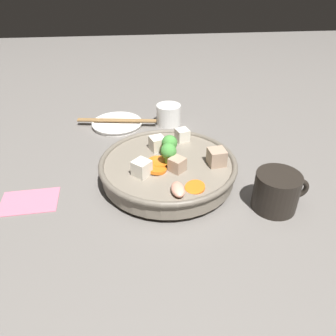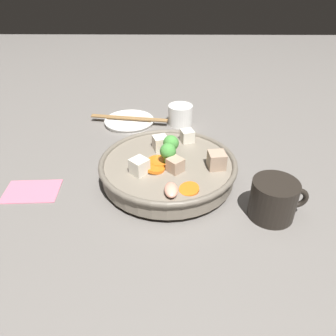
{
  "view_description": "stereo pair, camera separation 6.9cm",
  "coord_description": "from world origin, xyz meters",
  "px_view_note": "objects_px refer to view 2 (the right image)",
  "views": [
    {
      "loc": [
        -0.06,
        -0.57,
        0.41
      ],
      "look_at": [
        0.0,
        0.0,
        0.03
      ],
      "focal_mm": 35.0,
      "sensor_mm": 36.0,
      "label": 1
    },
    {
      "loc": [
        0.01,
        -0.57,
        0.41
      ],
      "look_at": [
        0.0,
        0.0,
        0.03
      ],
      "focal_mm": 35.0,
      "sensor_mm": 36.0,
      "label": 2
    }
  ],
  "objects_px": {
    "dark_mug": "(274,199)",
    "chopsticks_pair": "(129,118)",
    "tea_cup": "(180,115)",
    "side_saucer": "(129,121)",
    "stirfry_bowl": "(168,167)"
  },
  "relations": [
    {
      "from": "stirfry_bowl",
      "to": "side_saucer",
      "type": "height_order",
      "value": "stirfry_bowl"
    },
    {
      "from": "dark_mug",
      "to": "tea_cup",
      "type": "bearing_deg",
      "value": 112.62
    },
    {
      "from": "dark_mug",
      "to": "chopsticks_pair",
      "type": "bearing_deg",
      "value": 128.23
    },
    {
      "from": "side_saucer",
      "to": "stirfry_bowl",
      "type": "bearing_deg",
      "value": -67.79
    },
    {
      "from": "stirfry_bowl",
      "to": "tea_cup",
      "type": "bearing_deg",
      "value": 83.58
    },
    {
      "from": "dark_mug",
      "to": "chopsticks_pair",
      "type": "xyz_separation_m",
      "value": [
        -0.31,
        0.39,
        -0.02
      ]
    },
    {
      "from": "dark_mug",
      "to": "chopsticks_pair",
      "type": "relative_size",
      "value": 0.47
    },
    {
      "from": "chopsticks_pair",
      "to": "stirfry_bowl",
      "type": "bearing_deg",
      "value": -67.79
    },
    {
      "from": "side_saucer",
      "to": "tea_cup",
      "type": "xyz_separation_m",
      "value": [
        0.15,
        -0.0,
        0.02
      ]
    },
    {
      "from": "tea_cup",
      "to": "chopsticks_pair",
      "type": "xyz_separation_m",
      "value": [
        -0.15,
        0.0,
        -0.01
      ]
    },
    {
      "from": "tea_cup",
      "to": "dark_mug",
      "type": "distance_m",
      "value": 0.42
    },
    {
      "from": "stirfry_bowl",
      "to": "dark_mug",
      "type": "relative_size",
      "value": 2.74
    },
    {
      "from": "stirfry_bowl",
      "to": "side_saucer",
      "type": "bearing_deg",
      "value": 112.21
    },
    {
      "from": "stirfry_bowl",
      "to": "chopsticks_pair",
      "type": "distance_m",
      "value": 0.3
    },
    {
      "from": "dark_mug",
      "to": "chopsticks_pair",
      "type": "distance_m",
      "value": 0.5
    }
  ]
}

